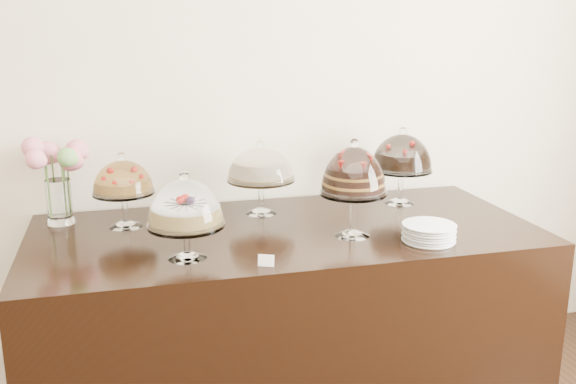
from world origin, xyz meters
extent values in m
cube|color=beige|center=(0.00, 3.00, 1.50)|extent=(5.00, 0.04, 3.00)
cube|color=black|center=(0.30, 2.45, 0.45)|extent=(2.20, 1.00, 0.90)
cone|color=white|center=(-0.15, 2.19, 0.91)|extent=(0.15, 0.15, 0.02)
cylinder|color=white|center=(-0.15, 2.19, 0.98)|extent=(0.03, 0.03, 0.10)
cylinder|color=white|center=(-0.15, 2.19, 1.03)|extent=(0.29, 0.29, 0.01)
cylinder|color=tan|center=(-0.15, 2.19, 1.07)|extent=(0.23, 0.23, 0.06)
sphere|color=#B2160E|center=(-0.09, 2.21, 1.11)|extent=(0.02, 0.02, 0.02)
sphere|color=#B2160E|center=(-0.20, 2.24, 1.11)|extent=(0.02, 0.02, 0.02)
sphere|color=#B2160E|center=(-0.16, 2.13, 1.11)|extent=(0.02, 0.02, 0.02)
sphere|color=white|center=(-0.15, 2.19, 1.23)|extent=(0.04, 0.04, 0.04)
cone|color=white|center=(0.56, 2.29, 0.91)|extent=(0.15, 0.15, 0.02)
cylinder|color=white|center=(0.56, 2.29, 1.00)|extent=(0.03, 0.03, 0.16)
cylinder|color=white|center=(0.56, 2.29, 1.09)|extent=(0.28, 0.28, 0.01)
cylinder|color=black|center=(0.56, 2.29, 1.15)|extent=(0.21, 0.21, 0.10)
sphere|color=#B2160E|center=(0.61, 2.30, 1.21)|extent=(0.02, 0.02, 0.02)
sphere|color=#B2160E|center=(0.54, 2.34, 1.21)|extent=(0.02, 0.02, 0.02)
sphere|color=#B2160E|center=(0.50, 2.27, 1.21)|extent=(0.02, 0.02, 0.02)
sphere|color=#B2160E|center=(0.57, 2.23, 1.21)|extent=(0.02, 0.02, 0.02)
sphere|color=white|center=(0.56, 2.29, 1.30)|extent=(0.04, 0.04, 0.04)
cone|color=white|center=(0.25, 2.71, 0.91)|extent=(0.15, 0.15, 0.02)
cylinder|color=white|center=(0.25, 2.71, 0.99)|extent=(0.03, 0.03, 0.14)
cylinder|color=white|center=(0.25, 2.71, 1.07)|extent=(0.32, 0.32, 0.01)
cylinder|color=#FFEAC5|center=(0.25, 2.71, 1.11)|extent=(0.26, 0.26, 0.08)
sphere|color=white|center=(0.25, 2.71, 1.23)|extent=(0.04, 0.04, 0.04)
cone|color=white|center=(0.96, 2.70, 0.91)|extent=(0.15, 0.15, 0.02)
cylinder|color=white|center=(0.96, 2.70, 1.00)|extent=(0.03, 0.03, 0.14)
cylinder|color=white|center=(0.96, 2.70, 1.07)|extent=(0.31, 0.31, 0.01)
cylinder|color=black|center=(0.96, 2.70, 1.12)|extent=(0.23, 0.23, 0.08)
sphere|color=#B2160E|center=(1.03, 2.72, 1.16)|extent=(0.02, 0.02, 0.02)
sphere|color=#B2160E|center=(0.92, 2.75, 1.16)|extent=(0.02, 0.02, 0.02)
sphere|color=#B2160E|center=(0.95, 2.64, 1.16)|extent=(0.02, 0.02, 0.02)
sphere|color=white|center=(0.96, 2.70, 1.26)|extent=(0.04, 0.04, 0.04)
cone|color=white|center=(-0.37, 2.66, 0.91)|extent=(0.15, 0.15, 0.02)
cylinder|color=white|center=(-0.37, 2.66, 0.99)|extent=(0.03, 0.03, 0.13)
cylinder|color=white|center=(-0.37, 2.66, 1.06)|extent=(0.27, 0.27, 0.01)
cylinder|color=#AC7A32|center=(-0.37, 2.66, 1.08)|extent=(0.22, 0.22, 0.04)
sphere|color=#B2160E|center=(-0.32, 2.68, 1.12)|extent=(0.02, 0.02, 0.02)
sphere|color=#B2160E|center=(-0.36, 2.72, 1.12)|extent=(0.02, 0.02, 0.02)
sphere|color=#B2160E|center=(-0.42, 2.70, 1.12)|extent=(0.02, 0.02, 0.02)
sphere|color=#B2160E|center=(-0.43, 2.65, 1.12)|extent=(0.02, 0.02, 0.02)
sphere|color=#B2160E|center=(-0.39, 2.60, 1.12)|extent=(0.02, 0.02, 0.02)
sphere|color=#B2160E|center=(-0.33, 2.62, 1.12)|extent=(0.02, 0.02, 0.02)
sphere|color=white|center=(-0.37, 2.66, 1.22)|extent=(0.04, 0.04, 0.04)
cylinder|color=white|center=(-0.66, 2.79, 1.00)|extent=(0.11, 0.11, 0.20)
cylinder|color=#476B2D|center=(-0.62, 2.79, 1.06)|extent=(0.01, 0.01, 0.25)
sphere|color=#D57F8D|center=(-0.59, 2.79, 1.19)|extent=(0.11, 0.11, 0.11)
cylinder|color=#476B2D|center=(-0.61, 2.84, 1.08)|extent=(0.01, 0.01, 0.27)
sphere|color=#D57F8D|center=(-0.57, 2.89, 1.21)|extent=(0.10, 0.10, 0.10)
cylinder|color=#476B2D|center=(-0.68, 2.85, 1.07)|extent=(0.01, 0.01, 0.26)
sphere|color=#D57F8D|center=(-0.70, 2.91, 1.20)|extent=(0.11, 0.11, 0.11)
cylinder|color=#476B2D|center=(-0.70, 2.79, 1.10)|extent=(0.01, 0.01, 0.31)
sphere|color=#D57F8D|center=(-0.74, 2.79, 1.25)|extent=(0.09, 0.09, 0.09)
cylinder|color=#476B2D|center=(-0.69, 2.74, 1.08)|extent=(0.01, 0.01, 0.28)
sphere|color=#D57F8D|center=(-0.73, 2.70, 1.22)|extent=(0.09, 0.09, 0.09)
cylinder|color=#476B2D|center=(-0.63, 2.75, 1.08)|extent=(0.01, 0.01, 0.27)
sphere|color=#5D9146|center=(-0.60, 2.72, 1.21)|extent=(0.09, 0.09, 0.09)
cylinder|color=silver|center=(0.84, 2.14, 0.90)|extent=(0.21, 0.21, 0.01)
cylinder|color=silver|center=(0.84, 2.14, 0.92)|extent=(0.20, 0.20, 0.01)
cylinder|color=silver|center=(0.84, 2.14, 0.93)|extent=(0.21, 0.21, 0.01)
cylinder|color=silver|center=(0.84, 2.14, 0.94)|extent=(0.20, 0.20, 0.01)
cylinder|color=silver|center=(0.84, 2.14, 0.95)|extent=(0.21, 0.21, 0.01)
cylinder|color=silver|center=(0.84, 2.14, 0.96)|extent=(0.20, 0.20, 0.01)
cylinder|color=silver|center=(0.84, 2.14, 0.97)|extent=(0.21, 0.21, 0.01)
cube|color=white|center=(0.13, 2.04, 0.92)|extent=(0.06, 0.04, 0.04)
camera|label=1|loc=(-0.36, -0.15, 1.78)|focal=40.00mm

